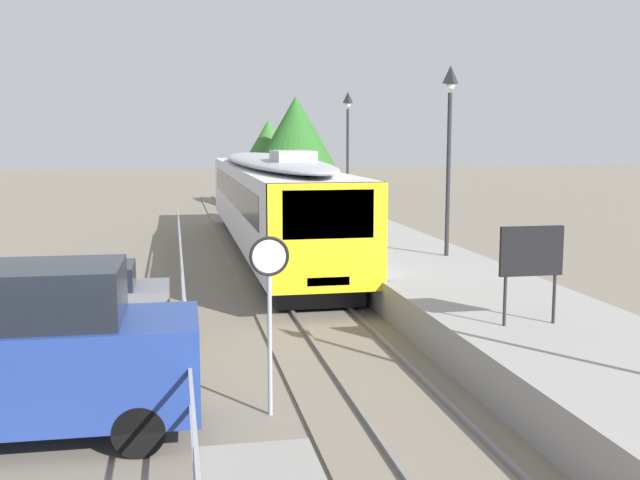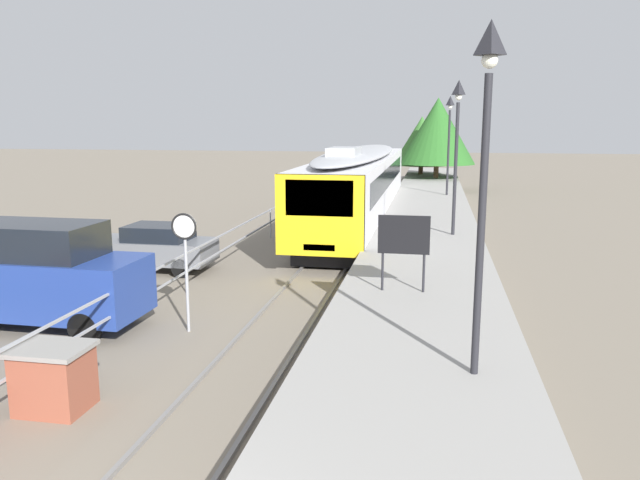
% 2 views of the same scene
% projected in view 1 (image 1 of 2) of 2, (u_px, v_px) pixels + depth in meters
% --- Properties ---
extents(ground_plane, '(160.00, 160.00, 0.00)m').
position_uv_depth(ground_plane, '(190.00, 271.00, 24.03)').
color(ground_plane, slate).
extents(track_rails, '(3.20, 60.00, 0.14)m').
position_uv_depth(track_rails, '(283.00, 267.00, 24.60)').
color(track_rails, slate).
rests_on(track_rails, ground).
extents(commuter_train, '(2.82, 20.89, 3.74)m').
position_uv_depth(commuter_train, '(271.00, 196.00, 27.19)').
color(commuter_train, silver).
rests_on(commuter_train, track_rails).
extents(station_platform, '(3.90, 60.00, 0.90)m').
position_uv_depth(station_platform, '(379.00, 252.00, 25.16)').
color(station_platform, '#999691').
rests_on(station_platform, ground).
extents(platform_lamp_mid_platform, '(0.34, 0.34, 5.35)m').
position_uv_depth(platform_lamp_mid_platform, '(449.00, 124.00, 21.01)').
color(platform_lamp_mid_platform, '#232328').
rests_on(platform_lamp_mid_platform, station_platform).
extents(platform_lamp_far_end, '(0.34, 0.34, 5.35)m').
position_uv_depth(platform_lamp_far_end, '(348.00, 129.00, 33.18)').
color(platform_lamp_far_end, '#232328').
rests_on(platform_lamp_far_end, station_platform).
extents(platform_notice_board, '(1.20, 0.08, 1.80)m').
position_uv_depth(platform_notice_board, '(531.00, 254.00, 13.44)').
color(platform_notice_board, '#232328').
rests_on(platform_notice_board, station_platform).
extents(speed_limit_sign, '(0.61, 0.10, 2.81)m').
position_uv_depth(speed_limit_sign, '(269.00, 281.00, 11.33)').
color(speed_limit_sign, '#9EA0A5').
rests_on(speed_limit_sign, ground).
extents(carpark_fence, '(0.06, 36.06, 1.25)m').
position_uv_depth(carpark_fence, '(185.00, 317.00, 14.13)').
color(carpark_fence, '#9EA0A5').
rests_on(carpark_fence, ground).
extents(parked_van_blue, '(4.93, 2.03, 2.51)m').
position_uv_depth(parked_van_blue, '(16.00, 352.00, 10.50)').
color(parked_van_blue, navy).
rests_on(parked_van_blue, ground).
extents(parked_hatchback_grey, '(4.00, 1.77, 1.53)m').
position_uv_depth(parked_hatchback_grey, '(79.00, 299.00, 16.28)').
color(parked_hatchback_grey, slate).
rests_on(parked_hatchback_grey, ground).
extents(tree_behind_carpark, '(5.45, 5.45, 6.61)m').
position_uv_depth(tree_behind_carpark, '(296.00, 137.00, 43.59)').
color(tree_behind_carpark, brown).
rests_on(tree_behind_carpark, ground).
extents(tree_behind_station_far, '(4.44, 4.44, 5.34)m').
position_uv_depth(tree_behind_station_far, '(269.00, 150.00, 46.69)').
color(tree_behind_station_far, brown).
rests_on(tree_behind_station_far, ground).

